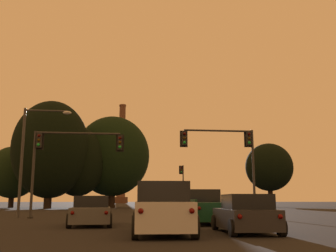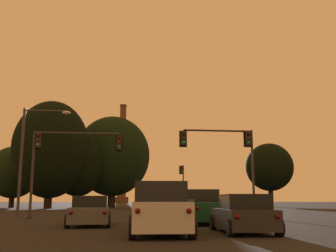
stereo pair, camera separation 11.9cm
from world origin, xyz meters
name	(u,v)px [view 2 (the right image)]	position (x,y,z in m)	size (l,w,h in m)	color
sedan_left_lane_front	(90,212)	(-3.03, 18.42, 0.67)	(2.16, 4.77, 1.43)	#4C4F54
suv_center_lane_second	(159,209)	(-0.08, 12.95, 0.90)	(2.27, 4.96, 1.86)	silver
hatchback_right_lane_second	(243,215)	(3.11, 13.14, 0.66)	(2.07, 4.17, 1.44)	#232328
pickup_truck_right_lane_front	(205,208)	(2.97, 19.64, 0.80)	(2.40, 5.58, 1.82)	#0F3823
traffic_light_overhead_right	(229,150)	(6.35, 26.90, 4.95)	(5.72, 0.50, 6.47)	#2D2D30
traffic_light_overhead_left	(64,151)	(-5.64, 26.54, 4.64)	(6.42, 0.50, 6.02)	#2D2D30
traffic_light_far_right	(182,180)	(7.05, 55.69, 4.11)	(0.78, 0.50, 6.29)	#2D2D30
street_lamp	(30,148)	(-8.21, 27.48, 4.91)	(3.45, 0.36, 7.88)	#38383A
smokestack	(122,163)	(-2.60, 166.57, 16.64)	(5.92, 5.92, 42.30)	#523427
treeline_right_mid	(113,156)	(-3.51, 65.55, 8.63)	(12.60, 11.34, 15.42)	black
treeline_far_left	(78,162)	(-8.72, 61.75, 7.23)	(8.64, 7.78, 12.70)	black
treeline_center_left	(51,149)	(-12.66, 59.32, 8.89)	(11.54, 10.38, 16.33)	black
treeline_far_right	(269,167)	(24.87, 67.64, 7.15)	(8.66, 7.80, 11.51)	black
treeline_left_mid	(14,172)	(-19.85, 66.56, 5.81)	(8.54, 7.68, 10.11)	black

